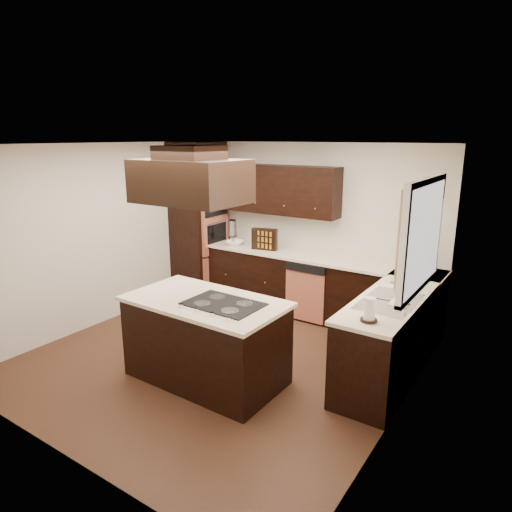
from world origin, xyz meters
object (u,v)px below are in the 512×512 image
at_px(spice_rack, 265,239).
at_px(island, 206,341).
at_px(range_hood, 191,181).
at_px(oven_column, 199,231).

bearing_deg(spice_rack, island, -86.93).
xyz_separation_m(range_hood, spice_rack, (-0.58, 2.26, -1.08)).
bearing_deg(oven_column, island, -48.26).
height_order(island, spice_rack, spice_rack).
relative_size(oven_column, spice_rack, 5.46).
xyz_separation_m(island, spice_rack, (-0.65, 2.18, 0.64)).
distance_m(island, range_hood, 1.72).
bearing_deg(island, spice_rack, 107.45).
distance_m(oven_column, island, 2.98).
bearing_deg(oven_column, spice_rack, 0.16).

